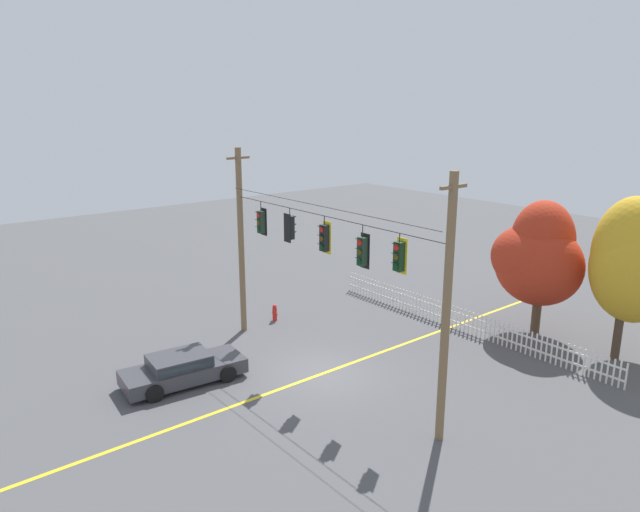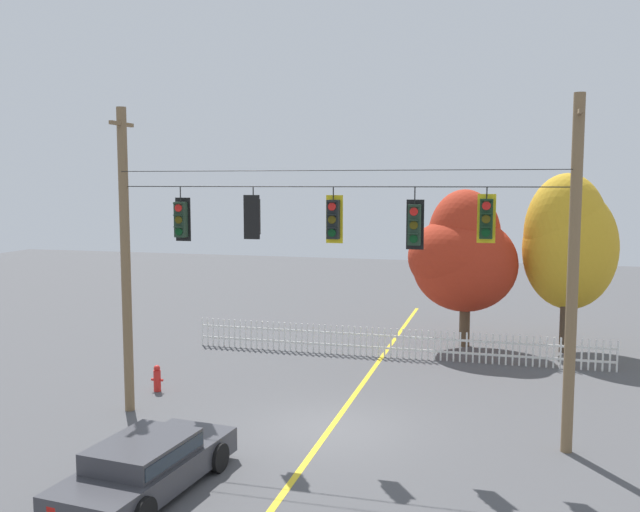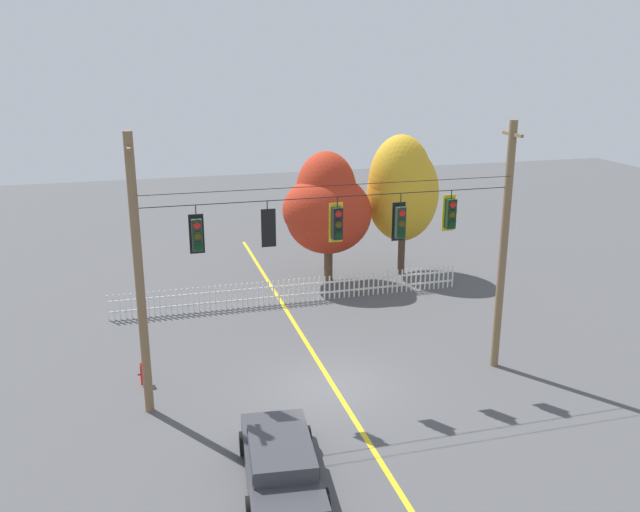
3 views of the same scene
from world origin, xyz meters
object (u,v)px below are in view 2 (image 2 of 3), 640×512
(traffic_signal_northbound_primary, at_px, (414,225))
(fire_hydrant, at_px, (157,378))
(traffic_signal_westbound_side, at_px, (181,219))
(autumn_maple_mid, at_px, (568,243))
(autumn_maple_near_fence, at_px, (462,255))
(traffic_signal_eastbound_side, at_px, (333,219))
(parked_car, at_px, (146,464))
(traffic_signal_southbound_primary, at_px, (486,219))
(traffic_signal_northbound_secondary, at_px, (253,217))

(traffic_signal_northbound_primary, relative_size, fire_hydrant, 1.88)
(traffic_signal_westbound_side, height_order, autumn_maple_mid, autumn_maple_mid)
(traffic_signal_westbound_side, relative_size, autumn_maple_mid, 0.22)
(traffic_signal_northbound_primary, height_order, fire_hydrant, traffic_signal_northbound_primary)
(autumn_maple_near_fence, bearing_deg, traffic_signal_northbound_primary, -93.09)
(traffic_signal_eastbound_side, relative_size, parked_car, 0.30)
(autumn_maple_near_fence, bearing_deg, parked_car, -110.08)
(traffic_signal_westbound_side, height_order, parked_car, traffic_signal_westbound_side)
(parked_car, bearing_deg, fire_hydrant, 116.55)
(traffic_signal_southbound_primary, xyz_separation_m, autumn_maple_mid, (2.72, 10.65, -1.40))
(traffic_signal_eastbound_side, relative_size, fire_hydrant, 1.75)
(traffic_signal_northbound_secondary, xyz_separation_m, traffic_signal_northbound_primary, (4.17, 0.02, -0.14))
(autumn_maple_near_fence, xyz_separation_m, parked_car, (-5.39, -14.74, -2.97))
(traffic_signal_northbound_primary, bearing_deg, traffic_signal_southbound_primary, -0.01)
(traffic_signal_northbound_primary, relative_size, parked_car, 0.33)
(traffic_signal_northbound_secondary, bearing_deg, traffic_signal_northbound_primary, 0.26)
(traffic_signal_southbound_primary, height_order, parked_car, traffic_signal_southbound_primary)
(traffic_signal_westbound_side, xyz_separation_m, traffic_signal_northbound_primary, (6.22, 0.00, -0.04))
(traffic_signal_westbound_side, height_order, fire_hydrant, traffic_signal_westbound_side)
(traffic_signal_northbound_secondary, xyz_separation_m, traffic_signal_eastbound_side, (2.13, 0.02, -0.04))
(autumn_maple_mid, distance_m, fire_hydrant, 15.71)
(traffic_signal_northbound_secondary, distance_m, autumn_maple_mid, 13.76)
(autumn_maple_mid, bearing_deg, parked_car, -121.29)
(traffic_signal_westbound_side, relative_size, traffic_signal_northbound_primary, 0.95)
(autumn_maple_near_fence, bearing_deg, traffic_signal_westbound_side, -123.67)
(traffic_signal_westbound_side, xyz_separation_m, fire_hydrant, (-1.81, 1.80, -4.98))
(traffic_signal_eastbound_side, height_order, autumn_maple_near_fence, traffic_signal_eastbound_side)
(traffic_signal_eastbound_side, bearing_deg, autumn_maple_near_fence, 75.73)
(fire_hydrant, bearing_deg, traffic_signal_westbound_side, -44.90)
(traffic_signal_northbound_secondary, distance_m, traffic_signal_eastbound_side, 2.13)
(traffic_signal_westbound_side, bearing_deg, autumn_maple_mid, 45.04)
(autumn_maple_near_fence, relative_size, fire_hydrant, 7.49)
(traffic_signal_westbound_side, bearing_deg, traffic_signal_northbound_primary, 0.00)
(traffic_signal_westbound_side, height_order, autumn_maple_near_fence, traffic_signal_westbound_side)
(traffic_signal_southbound_primary, bearing_deg, autumn_maple_mid, 75.68)
(traffic_signal_southbound_primary, bearing_deg, fire_hydrant, 169.50)
(traffic_signal_westbound_side, xyz_separation_m, traffic_signal_northbound_secondary, (2.06, -0.02, 0.10))
(traffic_signal_southbound_primary, relative_size, autumn_maple_mid, 0.20)
(traffic_signal_northbound_secondary, relative_size, fire_hydrant, 1.65)
(autumn_maple_near_fence, distance_m, parked_car, 15.97)
(autumn_maple_mid, bearing_deg, traffic_signal_eastbound_side, -121.21)
(traffic_signal_northbound_secondary, bearing_deg, traffic_signal_westbound_side, 179.48)
(parked_car, xyz_separation_m, fire_hydrant, (-3.19, 6.38, -0.20))
(traffic_signal_westbound_side, height_order, traffic_signal_southbound_primary, same)
(traffic_signal_eastbound_side, distance_m, autumn_maple_near_fence, 10.65)
(parked_car, relative_size, fire_hydrant, 5.73)
(traffic_signal_northbound_secondary, bearing_deg, fire_hydrant, 154.77)
(autumn_maple_mid, xyz_separation_m, parked_car, (-9.26, -15.23, -3.50))
(traffic_signal_northbound_primary, xyz_separation_m, autumn_maple_near_fence, (0.55, 10.16, -1.77))
(fire_hydrant, bearing_deg, traffic_signal_southbound_primary, -10.50)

